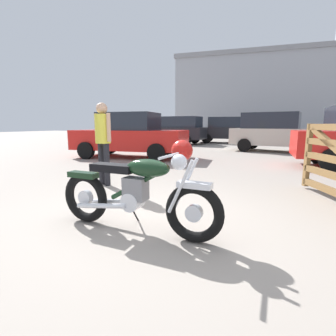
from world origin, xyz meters
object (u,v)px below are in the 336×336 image
object	(u,v)px
vintage_motorcycle	(139,190)
silver_sedan_mid	(170,129)
blue_hatchback_right	(274,132)
white_estate_far	(232,129)
bystander	(103,135)
pale_sedan_back	(130,135)

from	to	relation	value
vintage_motorcycle	silver_sedan_mid	size ratio (longest dim) A/B	0.43
blue_hatchback_right	silver_sedan_mid	xyz separation A→B (m)	(-6.11, 2.97, 0.02)
silver_sedan_mid	white_estate_far	size ratio (longest dim) A/B	0.99
blue_hatchback_right	vintage_motorcycle	bearing A→B (deg)	-89.43
blue_hatchback_right	silver_sedan_mid	world-z (taller)	blue_hatchback_right
bystander	white_estate_far	xyz separation A→B (m)	(1.15, 13.44, -0.08)
blue_hatchback_right	white_estate_far	world-z (taller)	blue_hatchback_right
vintage_motorcycle	white_estate_far	world-z (taller)	white_estate_far
silver_sedan_mid	pale_sedan_back	xyz separation A→B (m)	(0.89, -7.19, -0.10)
vintage_motorcycle	white_estate_far	size ratio (longest dim) A/B	0.43
blue_hatchback_right	pale_sedan_back	distance (m)	6.71
bystander	pale_sedan_back	distance (m)	4.48
silver_sedan_mid	bystander	bearing A→B (deg)	106.54
blue_hatchback_right	silver_sedan_mid	distance (m)	6.80
blue_hatchback_right	white_estate_far	distance (m)	5.61
vintage_motorcycle	silver_sedan_mid	world-z (taller)	silver_sedan_mid
vintage_motorcycle	white_estate_far	distance (m)	15.29
vintage_motorcycle	blue_hatchback_right	size ratio (longest dim) A/B	0.50
vintage_motorcycle	blue_hatchback_right	world-z (taller)	blue_hatchback_right
pale_sedan_back	white_estate_far	bearing A→B (deg)	69.49
vintage_motorcycle	bystander	distance (m)	2.55
blue_hatchback_right	pale_sedan_back	world-z (taller)	blue_hatchback_right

